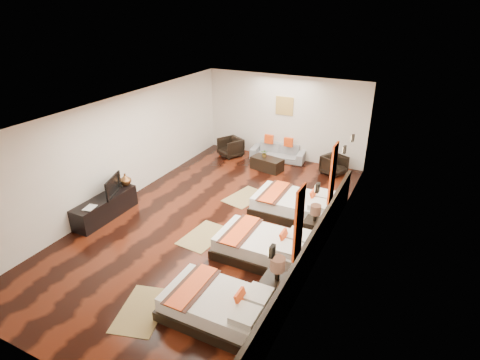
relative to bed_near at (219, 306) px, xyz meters
The scene contains 30 objects.
floor 3.25m from the bed_near, 121.49° to the left, with size 5.50×9.50×0.01m, color black.
ceiling 4.13m from the bed_near, 121.49° to the left, with size 5.50×9.50×0.01m, color white.
back_wall 7.79m from the bed_near, 102.70° to the left, with size 5.50×0.01×2.80m, color silver.
left_wall 5.36m from the bed_near, 148.10° to the left, with size 0.01×9.50×2.80m, color silver.
right_wall 3.18m from the bed_near, 69.10° to the left, with size 0.01×9.50×2.80m, color silver.
headboard_panel 2.22m from the bed_near, 62.66° to the left, with size 0.08×6.60×0.90m, color black.
bed_near is the anchor object (origin of this frame).
bed_mid 1.94m from the bed_near, 89.97° to the left, with size 1.97×1.24×0.75m.
bed_far 3.92m from the bed_near, 89.97° to the left, with size 2.04×1.28×0.78m.
nightstand_a 1.07m from the bed_near, 45.25° to the left, with size 0.50×0.50×0.99m.
nightstand_b 3.15m from the bed_near, 76.18° to the left, with size 0.44×0.44×0.88m.
jute_mat_near 1.40m from the bed_near, 160.07° to the right, with size 0.75×1.20×0.01m, color olive.
jute_mat_mid 2.57m from the bed_near, 127.25° to the left, with size 0.75×1.20×0.01m, color olive.
jute_mat_far 4.49m from the bed_near, 109.99° to the left, with size 0.75×1.20×0.01m, color olive.
tv_console 4.53m from the bed_near, 157.94° to the left, with size 0.50×1.80×0.55m, color black.
tv 4.60m from the bed_near, 155.21° to the left, with size 0.84×0.11×0.48m, color black.
book 4.35m from the bed_near, 165.01° to the left, with size 0.23×0.31×0.03m, color black.
figurine 4.91m from the bed_near, 149.14° to the left, with size 0.30×0.30×0.32m, color brown.
sofa 7.42m from the bed_near, 103.56° to the left, with size 1.82×0.71×0.53m, color gray.
armchair_left 7.56m from the bed_near, 116.18° to the left, with size 0.69×0.71×0.65m, color black.
armchair_right 6.88m from the bed_near, 87.89° to the left, with size 0.65×0.67×0.61m, color black.
coffee_table 6.49m from the bed_near, 105.56° to the left, with size 1.00×0.50×0.40m, color black.
table_plant 6.57m from the bed_near, 106.38° to the left, with size 0.23×0.20×0.26m, color #25551C.
orange_panel_a 1.98m from the bed_near, 39.87° to the left, with size 0.04×0.40×1.30m, color #D86014.
orange_panel_b 3.55m from the bed_near, 71.32° to the left, with size 0.04×0.40×1.30m, color #D86014.
sconce_near 1.91m from the bed_near, 13.06° to the right, with size 0.07×0.12×0.18m.
sconce_mid 2.73m from the bed_near, 62.78° to the left, with size 0.07×0.12×0.18m.
sconce_far 4.58m from the bed_near, 76.36° to the left, with size 0.07×0.12×0.18m.
sconce_lounge 5.41m from the bed_near, 78.71° to the left, with size 0.07×0.12×0.18m.
gold_artwork 7.84m from the bed_near, 102.73° to the left, with size 0.60×0.04×0.60m, color #AD873F.
Camera 1 is at (4.27, -7.13, 4.99)m, focal length 29.01 mm.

